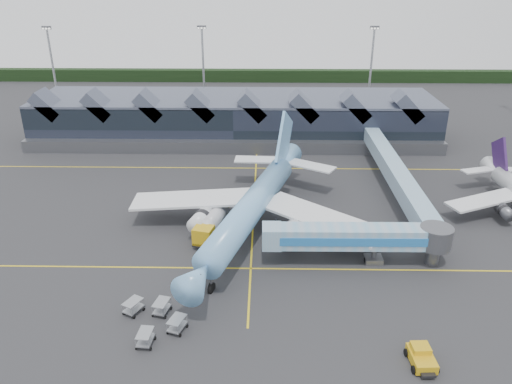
{
  "coord_description": "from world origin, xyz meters",
  "views": [
    {
      "loc": [
        1.74,
        -63.82,
        36.39
      ],
      "look_at": [
        0.44,
        5.51,
        5.0
      ],
      "focal_mm": 35.0,
      "sensor_mm": 36.0,
      "label": 1
    }
  ],
  "objects_px": {
    "main_airliner": "(254,204)",
    "fuel_truck": "(213,222)",
    "jet_bridge": "(368,238)",
    "pushback_tug": "(422,357)"
  },
  "relations": [
    {
      "from": "fuel_truck",
      "to": "pushback_tug",
      "type": "relative_size",
      "value": 2.57
    },
    {
      "from": "fuel_truck",
      "to": "pushback_tug",
      "type": "bearing_deg",
      "value": -34.47
    },
    {
      "from": "main_airliner",
      "to": "pushback_tug",
      "type": "height_order",
      "value": "main_airliner"
    },
    {
      "from": "main_airliner",
      "to": "pushback_tug",
      "type": "bearing_deg",
      "value": -41.03
    },
    {
      "from": "main_airliner",
      "to": "jet_bridge",
      "type": "distance_m",
      "value": 17.68
    },
    {
      "from": "jet_bridge",
      "to": "pushback_tug",
      "type": "height_order",
      "value": "jet_bridge"
    },
    {
      "from": "main_airliner",
      "to": "jet_bridge",
      "type": "relative_size",
      "value": 1.78
    },
    {
      "from": "main_airliner",
      "to": "fuel_truck",
      "type": "relative_size",
      "value": 4.15
    },
    {
      "from": "jet_bridge",
      "to": "main_airliner",
      "type": "bearing_deg",
      "value": 148.61
    },
    {
      "from": "jet_bridge",
      "to": "fuel_truck",
      "type": "relative_size",
      "value": 2.33
    }
  ]
}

